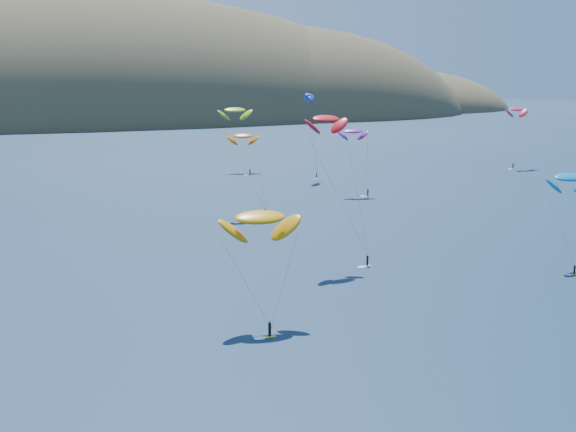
# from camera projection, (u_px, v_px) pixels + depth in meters

# --- Properties ---
(island) EXTENTS (730.00, 300.00, 210.00)m
(island) POSITION_uv_depth(u_px,v_px,m) (89.00, 132.00, 593.64)
(island) COLOR #3D3526
(island) RESTS_ON ground
(kitesurfer_2) EXTENTS (10.99, 10.71, 17.00)m
(kitesurfer_2) POSITION_uv_depth(u_px,v_px,m) (260.00, 217.00, 106.17)
(kitesurfer_2) COLOR #CDEE1A
(kitesurfer_2) RESTS_ON ground
(kitesurfer_3) EXTENTS (8.57, 11.95, 26.47)m
(kitesurfer_3) POSITION_uv_depth(u_px,v_px,m) (235.00, 110.00, 186.64)
(kitesurfer_3) COLOR #CDEE1A
(kitesurfer_3) RESTS_ON ground
(kitesurfer_4) EXTENTS (7.23, 7.78, 28.03)m
(kitesurfer_4) POSITION_uv_depth(u_px,v_px,m) (309.00, 95.00, 248.60)
(kitesurfer_4) COLOR #CDEE1A
(kitesurfer_4) RESTS_ON ground
(kitesurfer_5) EXTENTS (10.03, 10.36, 17.50)m
(kitesurfer_5) POSITION_uv_depth(u_px,v_px,m) (569.00, 177.00, 138.44)
(kitesurfer_5) COLOR #CDEE1A
(kitesurfer_5) RESTS_ON ground
(kitesurfer_6) EXTENTS (8.77, 9.60, 19.42)m
(kitesurfer_6) POSITION_uv_depth(u_px,v_px,m) (353.00, 131.00, 217.39)
(kitesurfer_6) COLOR #CDEE1A
(kitesurfer_6) RESTS_ON ground
(kitesurfer_8) EXTENTS (10.46, 8.22, 22.86)m
(kitesurfer_8) POSITION_uv_depth(u_px,v_px,m) (517.00, 109.00, 279.14)
(kitesurfer_8) COLOR #CDEE1A
(kitesurfer_8) RESTS_ON ground
(kitesurfer_9) EXTENTS (9.86, 10.43, 27.40)m
(kitesurfer_9) POSITION_uv_depth(u_px,v_px,m) (326.00, 119.00, 138.37)
(kitesurfer_9) COLOR #CDEE1A
(kitesurfer_9) RESTS_ON ground
(kitesurfer_11) EXTENTS (11.14, 13.77, 14.89)m
(kitesurfer_11) POSITION_uv_depth(u_px,v_px,m) (243.00, 136.00, 266.66)
(kitesurfer_11) COLOR #CDEE1A
(kitesurfer_11) RESTS_ON ground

